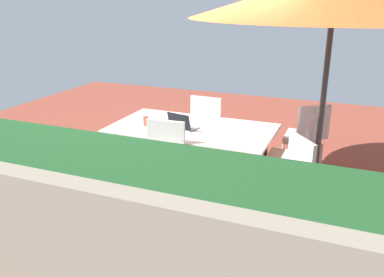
{
  "coord_description": "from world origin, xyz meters",
  "views": [
    {
      "loc": [
        -1.8,
        4.4,
        2.24
      ],
      "look_at": [
        0.0,
        0.0,
        0.58
      ],
      "focal_mm": 37.81,
      "sensor_mm": 36.0,
      "label": 1
    }
  ],
  "objects_px": {
    "dining_table": "(192,131)",
    "chair_south": "(210,125)",
    "chair_southwest": "(306,135)",
    "chair_north": "(161,162)",
    "cup": "(146,121)",
    "chair_northwest": "(286,181)",
    "laptop": "(182,125)",
    "chair_west": "(294,155)"
  },
  "relations": [
    {
      "from": "dining_table",
      "to": "chair_south",
      "type": "relative_size",
      "value": 2.03
    },
    {
      "from": "dining_table",
      "to": "chair_southwest",
      "type": "relative_size",
      "value": 2.03
    },
    {
      "from": "dining_table",
      "to": "chair_north",
      "type": "relative_size",
      "value": 2.03
    },
    {
      "from": "dining_table",
      "to": "cup",
      "type": "bearing_deg",
      "value": 14.08
    },
    {
      "from": "cup",
      "to": "chair_southwest",
      "type": "bearing_deg",
      "value": -153.78
    },
    {
      "from": "chair_northwest",
      "to": "cup",
      "type": "bearing_deg",
      "value": -146.38
    },
    {
      "from": "chair_southwest",
      "to": "laptop",
      "type": "bearing_deg",
      "value": -6.03
    },
    {
      "from": "chair_west",
      "to": "chair_north",
      "type": "height_order",
      "value": "same"
    },
    {
      "from": "chair_southwest",
      "to": "chair_south",
      "type": "height_order",
      "value": "same"
    },
    {
      "from": "chair_west",
      "to": "cup",
      "type": "bearing_deg",
      "value": -85.6
    },
    {
      "from": "chair_west",
      "to": "chair_south",
      "type": "height_order",
      "value": "same"
    },
    {
      "from": "dining_table",
      "to": "chair_northwest",
      "type": "xyz_separation_m",
      "value": [
        -1.29,
        0.74,
        -0.12
      ]
    },
    {
      "from": "chair_southwest",
      "to": "chair_west",
      "type": "relative_size",
      "value": 1.0
    },
    {
      "from": "chair_west",
      "to": "chair_south",
      "type": "relative_size",
      "value": 1.0
    },
    {
      "from": "chair_northwest",
      "to": "chair_west",
      "type": "xyz_separation_m",
      "value": [
        0.03,
        -0.71,
        0.0
      ]
    },
    {
      "from": "chair_south",
      "to": "cup",
      "type": "height_order",
      "value": "chair_south"
    },
    {
      "from": "chair_north",
      "to": "chair_south",
      "type": "relative_size",
      "value": 1.0
    },
    {
      "from": "chair_southwest",
      "to": "chair_west",
      "type": "xyz_separation_m",
      "value": [
        0.03,
        0.8,
        0.0
      ]
    },
    {
      "from": "dining_table",
      "to": "laptop",
      "type": "distance_m",
      "value": 0.16
    },
    {
      "from": "chair_southwest",
      "to": "chair_north",
      "type": "relative_size",
      "value": 1.0
    },
    {
      "from": "cup",
      "to": "chair_north",
      "type": "bearing_deg",
      "value": 129.53
    },
    {
      "from": "dining_table",
      "to": "cup",
      "type": "xyz_separation_m",
      "value": [
        0.57,
        0.14,
        0.1
      ]
    },
    {
      "from": "chair_west",
      "to": "cup",
      "type": "height_order",
      "value": "chair_west"
    },
    {
      "from": "chair_northwest",
      "to": "chair_west",
      "type": "relative_size",
      "value": 1.0
    },
    {
      "from": "chair_north",
      "to": "chair_southwest",
      "type": "bearing_deg",
      "value": 44.79
    },
    {
      "from": "cup",
      "to": "chair_west",
      "type": "bearing_deg",
      "value": -176.53
    },
    {
      "from": "dining_table",
      "to": "chair_northwest",
      "type": "relative_size",
      "value": 2.03
    },
    {
      "from": "dining_table",
      "to": "chair_south",
      "type": "distance_m",
      "value": 0.72
    },
    {
      "from": "laptop",
      "to": "chair_northwest",
      "type": "bearing_deg",
      "value": 167.85
    },
    {
      "from": "chair_west",
      "to": "chair_south",
      "type": "xyz_separation_m",
      "value": [
        1.28,
        -0.74,
        0.0
      ]
    },
    {
      "from": "dining_table",
      "to": "chair_northwest",
      "type": "height_order",
      "value": "chair_northwest"
    },
    {
      "from": "chair_northwest",
      "to": "chair_west",
      "type": "distance_m",
      "value": 0.71
    },
    {
      "from": "chair_west",
      "to": "chair_southwest",
      "type": "bearing_deg",
      "value": 178.64
    },
    {
      "from": "dining_table",
      "to": "chair_south",
      "type": "xyz_separation_m",
      "value": [
        0.02,
        -0.71,
        -0.12
      ]
    },
    {
      "from": "chair_west",
      "to": "chair_north",
      "type": "relative_size",
      "value": 1.0
    },
    {
      "from": "cup",
      "to": "dining_table",
      "type": "bearing_deg",
      "value": -165.92
    },
    {
      "from": "dining_table",
      "to": "cup",
      "type": "height_order",
      "value": "cup"
    },
    {
      "from": "chair_south",
      "to": "dining_table",
      "type": "bearing_deg",
      "value": 94.86
    },
    {
      "from": "laptop",
      "to": "dining_table",
      "type": "bearing_deg",
      "value": -117.69
    },
    {
      "from": "chair_south",
      "to": "laptop",
      "type": "distance_m",
      "value": 0.84
    },
    {
      "from": "chair_north",
      "to": "cup",
      "type": "bearing_deg",
      "value": 125.14
    },
    {
      "from": "chair_north",
      "to": "cup",
      "type": "xyz_separation_m",
      "value": [
        0.52,
        -0.63,
        0.23
      ]
    }
  ]
}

